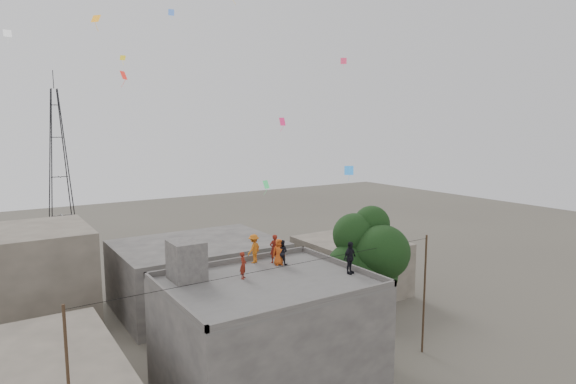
# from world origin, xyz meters

# --- Properties ---
(main_building) EXTENTS (10.00, 8.00, 6.10)m
(main_building) POSITION_xyz_m (0.00, 0.00, 3.05)
(main_building) COLOR #474442
(main_building) RESTS_ON ground
(parapet) EXTENTS (10.00, 8.00, 0.30)m
(parapet) POSITION_xyz_m (0.00, 0.00, 6.25)
(parapet) COLOR #474442
(parapet) RESTS_ON main_building
(stair_head_box) EXTENTS (1.60, 1.80, 2.00)m
(stair_head_box) POSITION_xyz_m (-3.20, 2.60, 7.10)
(stair_head_box) COLOR #474442
(stair_head_box) RESTS_ON main_building
(neighbor_north) EXTENTS (12.00, 9.00, 5.00)m
(neighbor_north) POSITION_xyz_m (2.00, 14.00, 2.50)
(neighbor_north) COLOR #474442
(neighbor_north) RESTS_ON ground
(neighbor_northwest) EXTENTS (9.00, 8.00, 7.00)m
(neighbor_northwest) POSITION_xyz_m (-10.00, 16.00, 3.50)
(neighbor_northwest) COLOR #5D5449
(neighbor_northwest) RESTS_ON ground
(neighbor_east) EXTENTS (7.00, 8.00, 4.40)m
(neighbor_east) POSITION_xyz_m (14.00, 10.00, 2.20)
(neighbor_east) COLOR #5D5449
(neighbor_east) RESTS_ON ground
(tree) EXTENTS (4.90, 4.60, 9.10)m
(tree) POSITION_xyz_m (7.37, 0.60, 6.10)
(tree) COLOR black
(tree) RESTS_ON ground
(utility_line) EXTENTS (20.12, 0.62, 7.40)m
(utility_line) POSITION_xyz_m (0.50, -1.25, 3.83)
(utility_line) COLOR black
(utility_line) RESTS_ON ground
(transmission_tower) EXTENTS (2.97, 2.97, 20.01)m
(transmission_tower) POSITION_xyz_m (-4.00, 40.00, 9.07)
(transmission_tower) COLOR black
(transmission_tower) RESTS_ON ground
(person_red_adult) EXTENTS (0.60, 0.40, 1.64)m
(person_red_adult) POSITION_xyz_m (2.13, 2.79, 6.92)
(person_red_adult) COLOR maroon
(person_red_adult) RESTS_ON main_building
(person_orange_child) EXTENTS (0.80, 0.59, 1.49)m
(person_orange_child) POSITION_xyz_m (2.10, 2.26, 6.85)
(person_orange_child) COLOR #CA4F17
(person_orange_child) RESTS_ON main_building
(person_dark_child) EXTENTS (0.85, 0.88, 1.42)m
(person_dark_child) POSITION_xyz_m (2.29, 2.23, 6.81)
(person_dark_child) COLOR black
(person_dark_child) RESTS_ON main_building
(person_dark_adult) EXTENTS (1.09, 0.70, 1.73)m
(person_dark_adult) POSITION_xyz_m (4.40, -1.16, 6.96)
(person_dark_adult) COLOR black
(person_dark_adult) RESTS_ON main_building
(person_orange_adult) EXTENTS (1.23, 1.05, 1.65)m
(person_orange_adult) POSITION_xyz_m (1.14, 3.40, 6.93)
(person_orange_adult) COLOR #CA6517
(person_orange_adult) RESTS_ON main_building
(person_red_child) EXTENTS (0.58, 0.60, 1.40)m
(person_red_child) POSITION_xyz_m (-0.71, 1.18, 6.80)
(person_red_child) COLOR maroon
(person_red_child) RESTS_ON main_building
(kites) EXTENTS (20.93, 11.65, 12.91)m
(kites) POSITION_xyz_m (1.93, 7.32, 15.98)
(kites) COLOR red
(kites) RESTS_ON ground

